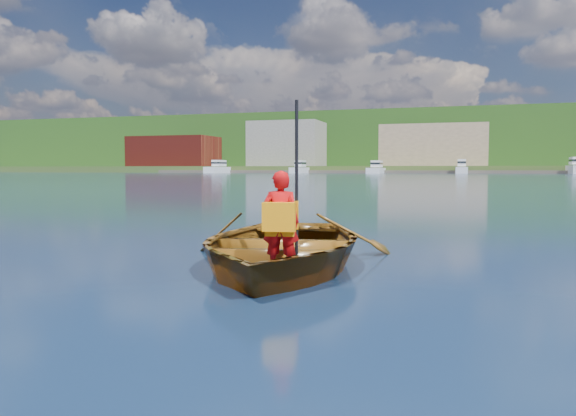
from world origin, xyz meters
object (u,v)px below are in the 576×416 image
(child_paddler, at_px, (281,221))
(marina_yachts, at_px, (468,168))
(dock, at_px, (422,172))
(rowboat, at_px, (280,246))

(child_paddler, xyz_separation_m, marina_yachts, (4.08, 143.84, 0.71))
(dock, bearing_deg, child_paddler, -87.08)
(child_paddler, relative_size, dock, 0.01)
(rowboat, bearing_deg, dock, 92.82)
(child_paddler, height_order, marina_yachts, marina_yachts)
(rowboat, distance_m, child_paddler, 0.99)
(child_paddler, distance_m, dock, 148.73)
(rowboat, distance_m, marina_yachts, 143.05)
(child_paddler, bearing_deg, dock, 92.92)
(rowboat, distance_m, dock, 147.85)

